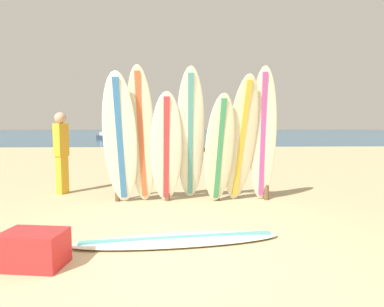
{
  "coord_description": "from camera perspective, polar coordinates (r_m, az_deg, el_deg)",
  "views": [
    {
      "loc": [
        0.12,
        -3.23,
        1.41
      ],
      "look_at": [
        0.39,
        3.14,
        0.86
      ],
      "focal_mm": 30.73,
      "sensor_mm": 36.0,
      "label": 1
    }
  ],
  "objects": [
    {
      "name": "ground_plane",
      "position": [
        3.53,
        -4.45,
        -18.7
      ],
      "size": [
        120.0,
        120.0,
        0.0
      ],
      "primitive_type": "plane",
      "color": "tan"
    },
    {
      "name": "ocean_water",
      "position": [
        61.24,
        -2.53,
        3.63
      ],
      "size": [
        120.0,
        80.0,
        0.01
      ],
      "primitive_type": "cube",
      "color": "navy",
      "rests_on": "ground"
    },
    {
      "name": "surfboard_rack",
      "position": [
        6.11,
        0.12,
        -1.83
      ],
      "size": [
        2.9,
        0.09,
        1.11
      ],
      "color": "brown",
      "rests_on": "ground"
    },
    {
      "name": "surfboard_leaning_far_left",
      "position": [
        5.74,
        -12.36,
        2.1
      ],
      "size": [
        0.6,
        0.88,
        2.28
      ],
      "color": "white",
      "rests_on": "ground"
    },
    {
      "name": "surfboard_leaning_left",
      "position": [
        5.79,
        -8.8,
        2.77
      ],
      "size": [
        0.52,
        0.82,
        2.4
      ],
      "color": "beige",
      "rests_on": "ground"
    },
    {
      "name": "surfboard_leaning_center_left",
      "position": [
        5.78,
        -4.49,
        0.72
      ],
      "size": [
        0.61,
        0.77,
        1.98
      ],
      "color": "silver",
      "rests_on": "ground"
    },
    {
      "name": "surfboard_leaning_center",
      "position": [
        5.81,
        -0.28,
        2.67
      ],
      "size": [
        0.53,
        1.16,
        2.36
      ],
      "color": "silver",
      "rests_on": "ground"
    },
    {
      "name": "surfboard_leaning_center_right",
      "position": [
        5.73,
        4.78,
        0.52
      ],
      "size": [
        0.58,
        0.79,
        1.95
      ],
      "color": "beige",
      "rests_on": "ground"
    },
    {
      "name": "surfboard_leaning_right",
      "position": [
        5.86,
        8.54,
        2.13
      ],
      "size": [
        0.66,
        0.93,
        2.26
      ],
      "color": "beige",
      "rests_on": "ground"
    },
    {
      "name": "surfboard_leaning_far_right",
      "position": [
        5.99,
        12.19,
        2.81
      ],
      "size": [
        0.61,
        0.85,
        2.4
      ],
      "color": "beige",
      "rests_on": "ground"
    },
    {
      "name": "surfboard_lying_on_sand",
      "position": [
        4.09,
        -2.38,
        -14.74
      ],
      "size": [
        2.56,
        0.82,
        0.08
      ],
      "color": "silver",
      "rests_on": "ground"
    },
    {
      "name": "beachgoer_standing",
      "position": [
        7.22,
        -21.72,
        0.7
      ],
      "size": [
        0.26,
        0.31,
        1.67
      ],
      "color": "gold",
      "rests_on": "ground"
    },
    {
      "name": "small_boat_offshore",
      "position": [
        34.79,
        -15.07,
        2.88
      ],
      "size": [
        1.99,
        2.66,
        0.71
      ],
      "color": "#333842",
      "rests_on": "ocean_water"
    },
    {
      "name": "cooler_box",
      "position": [
        3.76,
        -25.77,
        -14.69
      ],
      "size": [
        0.65,
        0.48,
        0.36
      ],
      "primitive_type": "cube",
      "rotation": [
        0.0,
        0.0,
        -0.14
      ],
      "color": "red",
      "rests_on": "ground"
    }
  ]
}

